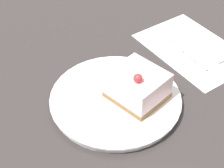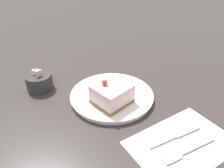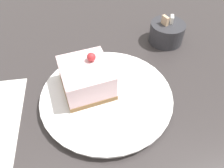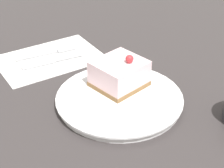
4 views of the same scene
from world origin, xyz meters
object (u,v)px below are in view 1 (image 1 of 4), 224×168
knife (182,48)px  fork (204,47)px  plate (116,99)px  cake_slice (138,86)px

knife → fork: bearing=153.0°
fork → knife: bearing=-27.0°
plate → cake_slice: bearing=143.1°
plate → fork: plate is taller
cake_slice → knife: 0.22m
plate → cake_slice: (-0.03, 0.03, 0.04)m
knife → cake_slice: bearing=28.0°
knife → plate: bearing=19.6°
plate → fork: bearing=-178.5°
plate → knife: size_ratio=1.66×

